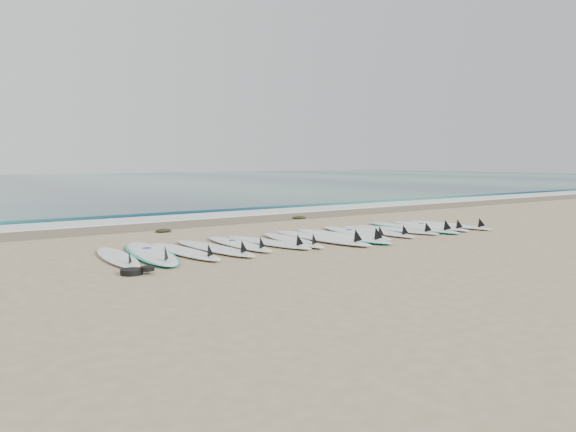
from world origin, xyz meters
TOP-DOWN VIEW (x-y plane):
  - ground at (0.00, 0.00)m, footprint 120.00×120.00m
  - ocean at (0.00, 32.50)m, footprint 120.00×55.00m
  - wet_sand_band at (0.00, 4.10)m, footprint 120.00×1.80m
  - foam_band at (0.00, 5.50)m, footprint 120.00×1.40m
  - wave_crest at (0.00, 7.00)m, footprint 120.00×1.00m
  - surfboard_0 at (-4.10, -0.05)m, footprint 0.70×2.34m
  - surfboard_1 at (-3.51, 0.00)m, footprint 1.07×2.87m
  - surfboard_2 at (-2.95, -0.17)m, footprint 0.62×2.42m
  - surfboard_3 at (-2.35, -0.16)m, footprint 0.73×2.51m
  - surfboard_4 at (-1.73, 0.06)m, footprint 0.55×2.38m
  - surfboard_5 at (-1.14, -0.08)m, footprint 0.85×2.44m
  - surfboard_6 at (-0.59, -0.11)m, footprint 0.81×2.44m
  - surfboard_7 at (0.04, -0.26)m, footprint 0.75×2.87m
  - surfboard_8 at (0.58, -0.23)m, footprint 0.85×2.85m
  - surfboard_9 at (1.17, -0.05)m, footprint 0.96×2.63m
  - surfboard_10 at (1.75, -0.12)m, footprint 0.60×2.40m
  - surfboard_11 at (2.36, -0.11)m, footprint 0.83×2.36m
  - surfboard_12 at (2.93, -0.07)m, footprint 0.75×2.71m
  - surfboard_13 at (3.53, -0.09)m, footprint 0.56×2.44m
  - surfboard_14 at (4.11, -0.22)m, footprint 0.62×2.45m
  - seaweed_near at (-2.07, 2.88)m, footprint 0.38×0.30m
  - seaweed_far at (2.16, 3.41)m, footprint 0.41×0.32m
  - leash_coil at (-4.28, -1.35)m, footprint 0.46×0.36m

SIDE VIEW (x-z plane):
  - ground at x=0.00m, z-range 0.00..0.00m
  - wet_sand_band at x=0.00m, z-range 0.00..0.01m
  - ocean at x=0.00m, z-range 0.00..0.03m
  - foam_band at x=0.00m, z-range 0.00..0.04m
  - seaweed_near at x=-2.07m, z-range 0.00..0.07m
  - seaweed_far at x=2.16m, z-range 0.00..0.08m
  - leash_coil at x=-4.28m, z-range -0.01..0.10m
  - wave_crest at x=0.00m, z-range 0.00..0.10m
  - surfboard_12 at x=2.93m, z-range -0.12..0.22m
  - surfboard_0 at x=-4.10m, z-range -0.10..0.20m
  - surfboard_11 at x=2.36m, z-range -0.10..0.20m
  - surfboard_4 at x=-1.73m, z-range -0.10..0.20m
  - surfboard_10 at x=1.75m, z-range -0.10..0.21m
  - surfboard_1 at x=-3.51m, z-range -0.12..0.23m
  - surfboard_5 at x=-1.14m, z-range -0.10..0.21m
  - surfboard_2 at x=-2.95m, z-range -0.10..0.21m
  - surfboard_6 at x=-0.59m, z-range -0.10..0.21m
  - surfboard_8 at x=0.58m, z-range -0.13..0.23m
  - surfboard_14 at x=4.11m, z-range -0.10..0.21m
  - surfboard_13 at x=3.53m, z-range -0.10..0.21m
  - surfboard_3 at x=-2.35m, z-range -0.10..0.21m
  - surfboard_9 at x=1.17m, z-range -0.11..0.22m
  - surfboard_7 at x=0.04m, z-range -0.12..0.24m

